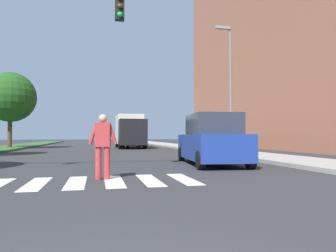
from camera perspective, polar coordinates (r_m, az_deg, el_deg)
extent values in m
plane|color=#2D2D30|center=(31.79, -13.08, -3.81)|extent=(140.00, 140.00, 0.00)
cube|color=silver|center=(8.01, -23.09, -9.74)|extent=(0.45, 2.20, 0.01)
cube|color=silver|center=(7.91, -16.56, -9.92)|extent=(0.45, 2.20, 0.01)
cube|color=silver|center=(7.91, -9.93, -9.97)|extent=(0.45, 2.20, 0.01)
cube|color=silver|center=(8.00, -3.39, -9.89)|extent=(0.45, 2.20, 0.01)
cube|color=silver|center=(8.20, 2.91, -9.70)|extent=(0.45, 2.20, 0.01)
cube|color=#2D5B28|center=(30.77, -27.59, -3.58)|extent=(3.51, 64.00, 0.15)
cylinder|color=#4C3823|center=(30.23, -27.10, -0.58)|extent=(0.36, 0.36, 3.06)
sphere|color=#1E4C19|center=(30.41, -27.02, 4.77)|extent=(4.35, 4.35, 4.35)
cube|color=#A36047|center=(32.70, 26.76, 16.65)|extent=(12.86, 36.54, 22.77)
cube|color=#9E9991|center=(30.91, 2.45, -3.78)|extent=(3.00, 64.00, 0.15)
cube|color=black|center=(10.37, -8.89, 20.71)|extent=(0.28, 0.20, 0.80)
sphere|color=#4C380F|center=(10.26, -8.84, 20.97)|extent=(0.16, 0.16, 0.16)
sphere|color=#19D833|center=(10.16, -8.85, 19.62)|extent=(0.16, 0.16, 0.16)
cylinder|color=slate|center=(18.86, 11.43, 6.66)|extent=(0.14, 0.14, 7.50)
cube|color=gray|center=(19.54, 9.96, 17.39)|extent=(0.90, 0.24, 0.16)
cylinder|color=#B23333|center=(8.22, -11.17, -6.69)|extent=(0.18, 0.18, 0.85)
cylinder|color=#B23333|center=(8.25, -12.69, -6.66)|extent=(0.18, 0.18, 0.85)
cube|color=#B23333|center=(8.21, -11.90, -1.56)|extent=(0.41, 0.30, 0.62)
cylinder|color=#B23333|center=(8.18, -10.23, -1.35)|extent=(0.28, 0.13, 0.58)
cylinder|color=#B23333|center=(8.24, -13.55, -1.33)|extent=(0.28, 0.13, 0.58)
sphere|color=tan|center=(8.22, -11.88, 1.37)|extent=(0.25, 0.25, 0.22)
cube|color=navy|center=(12.37, 7.95, -3.78)|extent=(2.36, 4.77, 0.96)
cube|color=#2D333D|center=(12.15, 8.22, 0.31)|extent=(1.92, 2.69, 0.79)
cylinder|color=black|center=(14.01, 2.52, -5.13)|extent=(0.28, 0.66, 0.64)
cylinder|color=black|center=(14.41, 9.38, -5.02)|extent=(0.28, 0.66, 0.64)
cylinder|color=black|center=(10.39, 5.99, -6.27)|extent=(0.28, 0.66, 0.64)
cylinder|color=black|center=(10.92, 14.96, -6.01)|extent=(0.28, 0.66, 0.64)
cube|color=silver|center=(29.40, -6.24, -2.81)|extent=(1.85, 4.30, 0.80)
cube|color=#2D333D|center=(29.61, -6.29, -1.40)|extent=(1.60, 1.95, 0.65)
cylinder|color=black|center=(27.87, -4.12, -3.48)|extent=(0.23, 0.64, 0.64)
cylinder|color=black|center=(27.64, -7.43, -3.49)|extent=(0.23, 0.64, 0.64)
cylinder|color=black|center=(31.19, -5.19, -3.30)|extent=(0.23, 0.64, 0.64)
cylinder|color=black|center=(30.98, -8.14, -3.30)|extent=(0.23, 0.64, 0.64)
cube|color=black|center=(26.69, -6.52, -1.12)|extent=(2.30, 2.00, 2.20)
cube|color=beige|center=(29.78, -7.20, -0.62)|extent=(2.30, 4.20, 2.70)
cylinder|color=black|center=(26.84, -4.30, -3.27)|extent=(0.30, 0.90, 0.90)
cylinder|color=black|center=(26.60, -8.78, -3.27)|extent=(0.30, 0.90, 0.90)
cylinder|color=black|center=(30.95, -5.47, -3.07)|extent=(0.30, 0.90, 0.90)
cylinder|color=black|center=(30.74, -9.36, -3.07)|extent=(0.30, 0.90, 0.90)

